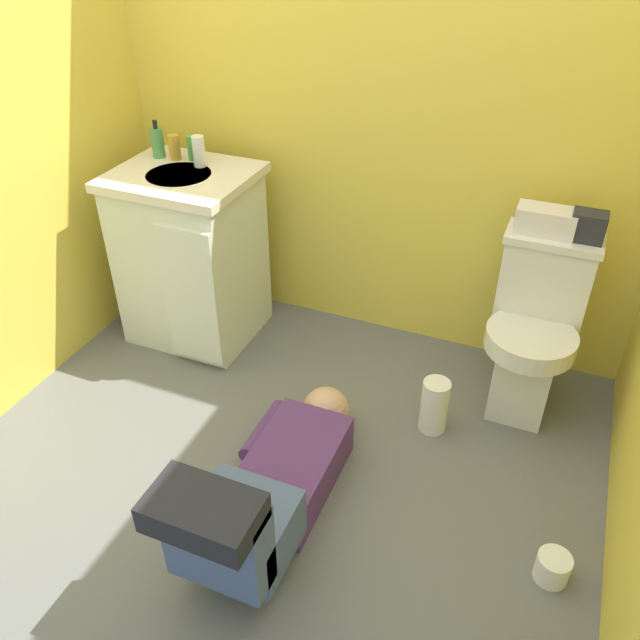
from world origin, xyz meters
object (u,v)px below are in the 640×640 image
at_px(bottle_amber, 174,147).
at_px(toilet, 533,329).
at_px(bottle_green, 194,148).
at_px(faucet, 197,150).
at_px(toiletry_bag, 588,226).
at_px(bottle_white, 199,151).
at_px(vanity_cabinet, 192,255).
at_px(soap_dispenser, 158,142).
at_px(person_plumber, 267,488).
at_px(paper_towel_roll, 434,406).
at_px(toilet_paper_roll, 553,568).
at_px(tissue_box, 546,221).

bearing_deg(bottle_amber, toilet, -1.69).
xyz_separation_m(bottle_amber, bottle_green, (0.08, 0.03, -0.00)).
relative_size(toilet, faucet, 7.50).
xyz_separation_m(faucet, toiletry_bag, (1.65, 0.02, -0.06)).
relative_size(toiletry_bag, bottle_white, 0.93).
relative_size(vanity_cabinet, soap_dispenser, 4.94).
xyz_separation_m(toiletry_bag, bottle_green, (-1.68, -0.01, 0.07)).
bearing_deg(person_plumber, toilet, 54.64).
distance_m(bottle_green, paper_towel_roll, 1.53).
bearing_deg(toiletry_bag, soap_dispenser, -178.67).
xyz_separation_m(bottle_green, toilet_paper_roll, (1.80, -0.93, -0.82)).
relative_size(faucet, toiletry_bag, 0.81).
relative_size(toilet, toilet_paper_roll, 6.82).
relative_size(faucet, paper_towel_roll, 0.42).
bearing_deg(toilet_paper_roll, tissue_box, 106.23).
xyz_separation_m(faucet, tissue_box, (1.50, 0.02, -0.07)).
xyz_separation_m(toilet, tissue_box, (-0.04, 0.09, 0.43)).
bearing_deg(toilet, vanity_cabinet, -177.10).
relative_size(toiletry_bag, bottle_green, 1.15).
relative_size(paper_towel_roll, toilet_paper_roll, 2.17).
bearing_deg(bottle_white, soap_dispenser, 173.75).
bearing_deg(soap_dispenser, bottle_green, 11.84).
bearing_deg(toilet_paper_roll, soap_dispenser, 155.58).
height_order(faucet, soap_dispenser, soap_dispenser).
xyz_separation_m(tissue_box, bottle_amber, (-1.60, -0.04, 0.08)).
height_order(person_plumber, toiletry_bag, toiletry_bag).
height_order(bottle_white, paper_towel_roll, bottle_white).
relative_size(vanity_cabinet, paper_towel_roll, 3.43).
xyz_separation_m(faucet, soap_dispenser, (-0.19, -0.02, 0.02)).
height_order(vanity_cabinet, bottle_green, bottle_green).
bearing_deg(vanity_cabinet, toilet, 2.90).
bearing_deg(tissue_box, bottle_white, -177.35).
relative_size(toilet, bottle_green, 6.96).
distance_m(soap_dispenser, bottle_white, 0.23).
bearing_deg(soap_dispenser, toiletry_bag, 1.33).
height_order(person_plumber, toilet_paper_roll, person_plumber).
bearing_deg(faucet, bottle_amber, -169.59).
height_order(toiletry_bag, paper_towel_roll, toiletry_bag).
bearing_deg(paper_towel_roll, soap_dispenser, 165.65).
bearing_deg(toiletry_bag, paper_towel_roll, -134.65).
distance_m(faucet, bottle_amber, 0.11).
distance_m(tissue_box, soap_dispenser, 1.69).
xyz_separation_m(soap_dispenser, paper_towel_roll, (1.44, -0.37, -0.77)).
bearing_deg(paper_towel_roll, person_plumber, -121.02).
bearing_deg(toilet, toilet_paper_roll, -74.95).
bearing_deg(vanity_cabinet, bottle_amber, 130.16).
bearing_deg(toilet_paper_roll, bottle_amber, 154.57).
bearing_deg(faucet, soap_dispenser, -173.99).
height_order(bottle_green, bottle_white, bottle_white).
distance_m(person_plumber, paper_towel_roll, 0.79).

